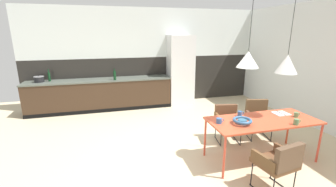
% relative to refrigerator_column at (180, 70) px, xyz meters
% --- Properties ---
extents(ground_plane, '(9.26, 9.26, 0.00)m').
position_rel_refrigerator_column_xyz_m(ground_plane, '(-0.95, -3.14, -1.05)').
color(ground_plane, '#CAB892').
extents(back_wall_splashback_dark, '(7.11, 0.12, 1.44)m').
position_rel_refrigerator_column_xyz_m(back_wall_splashback_dark, '(-0.95, 0.36, -0.33)').
color(back_wall_splashback_dark, black).
rests_on(back_wall_splashback_dark, ground).
extents(back_wall_panel_upper, '(7.11, 0.12, 1.44)m').
position_rel_refrigerator_column_xyz_m(back_wall_panel_upper, '(-0.95, 0.36, 1.11)').
color(back_wall_panel_upper, silver).
rests_on(back_wall_panel_upper, back_wall_splashback_dark).
extents(kitchen_counter, '(3.99, 0.63, 0.89)m').
position_rel_refrigerator_column_xyz_m(kitchen_counter, '(-2.37, -0.00, -0.60)').
color(kitchen_counter, '#3D2A1C').
rests_on(kitchen_counter, ground).
extents(refrigerator_column, '(0.75, 0.60, 2.10)m').
position_rel_refrigerator_column_xyz_m(refrigerator_column, '(0.00, 0.00, 0.00)').
color(refrigerator_column, silver).
rests_on(refrigerator_column, ground).
extents(dining_table, '(1.86, 0.78, 0.74)m').
position_rel_refrigerator_column_xyz_m(dining_table, '(0.35, -3.50, -0.35)').
color(dining_table, '#D14E2F').
rests_on(dining_table, ground).
extents(armchair_near_window, '(0.55, 0.54, 0.73)m').
position_rel_refrigerator_column_xyz_m(armchair_near_window, '(0.16, -2.69, -0.56)').
color(armchair_near_window, brown).
rests_on(armchair_near_window, ground).
extents(armchair_far_side, '(0.55, 0.54, 0.79)m').
position_rel_refrigerator_column_xyz_m(armchair_far_side, '(0.02, -4.33, -0.53)').
color(armchair_far_side, brown).
rests_on(armchair_far_side, ground).
extents(armchair_facing_counter, '(0.57, 0.57, 0.79)m').
position_rel_refrigerator_column_xyz_m(armchair_facing_counter, '(0.88, -2.68, -0.56)').
color(armchair_facing_counter, brown).
rests_on(armchair_facing_counter, ground).
extents(fruit_bowl, '(0.31, 0.31, 0.09)m').
position_rel_refrigerator_column_xyz_m(fruit_bowl, '(-0.09, -3.57, -0.25)').
color(fruit_bowl, '#33607F').
rests_on(fruit_bowl, dining_table).
extents(open_book, '(0.26, 0.24, 0.02)m').
position_rel_refrigerator_column_xyz_m(open_book, '(0.86, -3.33, -0.30)').
color(open_book, white).
rests_on(open_book, dining_table).
extents(mug_tall_blue, '(0.12, 0.08, 0.09)m').
position_rel_refrigerator_column_xyz_m(mug_tall_blue, '(0.06, -3.25, -0.26)').
color(mug_tall_blue, '#335B93').
rests_on(mug_tall_blue, dining_table).
extents(mug_dark_espresso, '(0.12, 0.08, 0.08)m').
position_rel_refrigerator_column_xyz_m(mug_dark_espresso, '(1.00, -3.53, -0.27)').
color(mug_dark_espresso, '#5B8456').
rests_on(mug_dark_espresso, dining_table).
extents(mug_short_terracotta, '(0.13, 0.09, 0.09)m').
position_rel_refrigerator_column_xyz_m(mug_short_terracotta, '(-0.44, -3.45, -0.26)').
color(mug_short_terracotta, '#335B93').
rests_on(mug_short_terracotta, dining_table).
extents(mug_white_ceramic, '(0.13, 0.08, 0.10)m').
position_rel_refrigerator_column_xyz_m(mug_white_ceramic, '(0.73, -3.82, -0.26)').
color(mug_white_ceramic, '#5B8456').
rests_on(mug_white_ceramic, dining_table).
extents(cooking_pot, '(0.25, 0.25, 0.18)m').
position_rel_refrigerator_column_xyz_m(cooking_pot, '(-3.94, 0.04, -0.08)').
color(cooking_pot, black).
rests_on(cooking_pot, kitchen_counter).
extents(bottle_vinegar_dark, '(0.07, 0.07, 0.33)m').
position_rel_refrigerator_column_xyz_m(bottle_vinegar_dark, '(-3.70, 0.08, -0.03)').
color(bottle_vinegar_dark, '#0F3319').
rests_on(bottle_vinegar_dark, kitchen_counter).
extents(bottle_wine_green, '(0.07, 0.07, 0.32)m').
position_rel_refrigerator_column_xyz_m(bottle_wine_green, '(-1.98, -0.20, -0.03)').
color(bottle_wine_green, '#0F3319').
rests_on(bottle_wine_green, kitchen_counter).
extents(pendant_lamp_over_table_near, '(0.34, 0.34, 1.19)m').
position_rel_refrigerator_column_xyz_m(pendant_lamp_over_table_near, '(-0.02, -3.45, 0.72)').
color(pendant_lamp_over_table_near, black).
extents(pendant_lamp_over_table_far, '(0.35, 0.35, 1.32)m').
position_rel_refrigerator_column_xyz_m(pendant_lamp_over_table_far, '(0.73, -3.45, 0.62)').
color(pendant_lamp_over_table_far, black).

